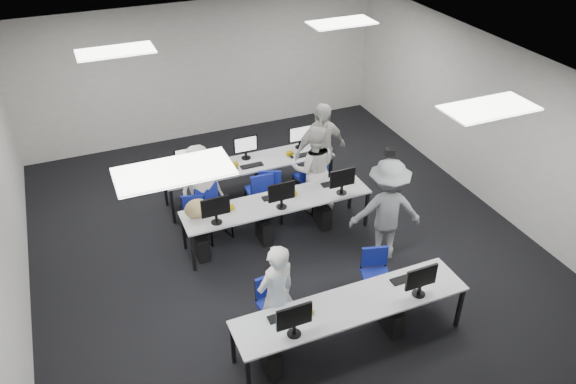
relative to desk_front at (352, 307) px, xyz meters
name	(u,v)px	position (x,y,z in m)	size (l,w,h in m)	color
room	(282,167)	(0.00, 2.40, 0.82)	(9.00, 9.02, 3.00)	black
ceiling_panels	(281,76)	(0.00, 2.40, 2.30)	(5.20, 4.60, 0.02)	white
desk_front	(352,307)	(0.00, 0.00, 0.00)	(3.20, 0.70, 0.73)	silver
desk_mid	(277,204)	(0.00, 2.60, 0.00)	(3.20, 0.70, 0.73)	silver
desk_back	(249,165)	(0.00, 4.00, 0.00)	(3.20, 0.70, 0.73)	silver
equipment_front	(338,330)	(-0.19, -0.02, -0.32)	(2.51, 0.41, 1.19)	#0B4898
equipment_mid	(268,223)	(-0.19, 2.58, -0.32)	(2.91, 0.41, 1.19)	white
equipment_back	(259,177)	(0.19, 4.02, -0.32)	(2.91, 0.41, 1.19)	white
chair_0	(275,314)	(-0.83, 0.65, -0.41)	(0.46, 0.50, 0.84)	navy
chair_1	(375,285)	(0.76, 0.64, -0.42)	(0.51, 0.53, 0.83)	navy
chair_2	(214,221)	(-0.98, 3.06, -0.39)	(0.56, 0.59, 0.92)	navy
chair_3	(270,205)	(0.09, 3.18, -0.41)	(0.55, 0.58, 0.86)	navy
chair_4	(314,196)	(0.94, 3.15, -0.42)	(0.48, 0.51, 0.82)	navy
chair_5	(195,217)	(-1.25, 3.35, -0.42)	(0.49, 0.52, 0.82)	navy
chair_6	(260,199)	(-0.02, 3.42, -0.40)	(0.46, 0.50, 0.89)	navy
chair_7	(311,185)	(1.00, 3.44, -0.37)	(0.58, 0.62, 0.98)	navy
handbag	(196,208)	(-1.34, 2.69, 0.21)	(0.39, 0.25, 0.32)	#A87F57
student_0	(276,296)	(-0.88, 0.45, 0.12)	(0.59, 0.39, 1.61)	silver
student_1	(314,169)	(0.93, 3.18, 0.15)	(0.80, 0.63, 1.66)	silver
student_2	(200,188)	(-1.09, 3.39, 0.11)	(0.78, 0.51, 1.59)	silver
student_3	(320,151)	(1.24, 3.55, 0.26)	(1.10, 0.46, 1.88)	silver
photographer	(387,210)	(1.40, 1.49, 0.20)	(1.14, 0.66, 1.77)	gray
dslr_camera	(390,152)	(1.46, 1.66, 1.14)	(0.14, 0.18, 0.10)	black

